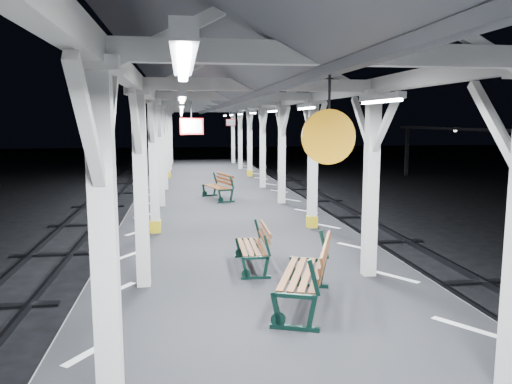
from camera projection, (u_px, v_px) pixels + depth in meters
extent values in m
plane|color=black|center=(246.00, 295.00, 10.90)|extent=(120.00, 120.00, 0.00)
cube|color=black|center=(246.00, 273.00, 10.83)|extent=(6.00, 50.00, 1.00)
cube|color=silver|center=(129.00, 255.00, 10.40)|extent=(1.00, 48.00, 0.01)
cube|color=silver|center=(354.00, 246.00, 11.11)|extent=(1.00, 48.00, 0.01)
cube|color=#2D2D33|center=(31.00, 303.00, 10.24)|extent=(0.08, 60.00, 0.16)
cube|color=black|center=(3.00, 306.00, 10.17)|extent=(2.20, 0.22, 0.06)
cube|color=#2D2D33|center=(436.00, 282.00, 11.54)|extent=(0.08, 60.00, 0.16)
cube|color=#2D2D33|center=(480.00, 280.00, 11.70)|extent=(0.08, 60.00, 0.16)
cube|color=black|center=(458.00, 283.00, 11.62)|extent=(2.20, 0.22, 0.06)
cube|color=silver|center=(105.00, 259.00, 4.36)|extent=(0.22, 0.22, 3.20)
cube|color=silver|center=(96.00, 64.00, 4.12)|extent=(0.40, 0.40, 0.12)
cube|color=silver|center=(108.00, 125.00, 4.74)|extent=(0.10, 0.99, 0.99)
cube|color=silver|center=(87.00, 127.00, 3.66)|extent=(0.10, 0.99, 0.99)
cube|color=silver|center=(141.00, 193.00, 8.28)|extent=(0.22, 0.22, 3.20)
cube|color=silver|center=(138.00, 91.00, 8.04)|extent=(0.40, 0.40, 0.12)
cube|color=silver|center=(141.00, 123.00, 8.65)|extent=(0.10, 0.99, 0.99)
cube|color=silver|center=(136.00, 123.00, 7.57)|extent=(0.10, 0.99, 0.99)
cube|color=silver|center=(154.00, 169.00, 12.19)|extent=(0.22, 0.22, 3.20)
cube|color=silver|center=(152.00, 101.00, 11.95)|extent=(0.40, 0.40, 0.12)
cube|color=gold|center=(156.00, 226.00, 12.40)|extent=(0.26, 0.26, 0.30)
cube|color=silver|center=(154.00, 122.00, 12.57)|extent=(0.10, 0.99, 0.99)
cube|color=silver|center=(151.00, 122.00, 11.49)|extent=(0.10, 0.99, 0.99)
cube|color=silver|center=(161.00, 157.00, 16.11)|extent=(0.22, 0.22, 3.20)
cube|color=silver|center=(159.00, 105.00, 15.87)|extent=(0.40, 0.40, 0.12)
cube|color=silver|center=(160.00, 121.00, 16.48)|extent=(0.10, 0.99, 0.99)
cube|color=silver|center=(159.00, 122.00, 15.40)|extent=(0.10, 0.99, 0.99)
cube|color=silver|center=(165.00, 150.00, 20.02)|extent=(0.22, 0.22, 3.20)
cube|color=silver|center=(163.00, 108.00, 19.79)|extent=(0.40, 0.40, 0.12)
cube|color=silver|center=(164.00, 121.00, 20.40)|extent=(0.10, 0.99, 0.99)
cube|color=silver|center=(163.00, 121.00, 19.32)|extent=(0.10, 0.99, 0.99)
cube|color=silver|center=(167.00, 145.00, 23.94)|extent=(0.22, 0.22, 3.20)
cube|color=silver|center=(166.00, 110.00, 23.70)|extent=(0.40, 0.40, 0.12)
cube|color=gold|center=(168.00, 174.00, 24.14)|extent=(0.26, 0.26, 0.30)
cube|color=silver|center=(167.00, 121.00, 24.31)|extent=(0.10, 0.99, 0.99)
cube|color=silver|center=(166.00, 121.00, 23.24)|extent=(0.10, 0.99, 0.99)
cube|color=silver|center=(169.00, 141.00, 27.85)|extent=(0.22, 0.22, 3.20)
cube|color=silver|center=(168.00, 111.00, 27.62)|extent=(0.40, 0.40, 0.12)
cube|color=silver|center=(169.00, 121.00, 28.23)|extent=(0.10, 0.99, 0.99)
cube|color=silver|center=(168.00, 121.00, 27.15)|extent=(0.10, 0.99, 0.99)
cube|color=silver|center=(171.00, 139.00, 31.77)|extent=(0.22, 0.22, 3.20)
cube|color=silver|center=(170.00, 112.00, 31.53)|extent=(0.40, 0.40, 0.12)
cube|color=silver|center=(170.00, 121.00, 32.14)|extent=(0.10, 0.99, 0.99)
cube|color=silver|center=(170.00, 121.00, 31.07)|extent=(0.10, 0.99, 0.99)
cube|color=silver|center=(495.00, 125.00, 5.32)|extent=(0.10, 0.99, 0.99)
cube|color=silver|center=(371.00, 188.00, 8.86)|extent=(0.22, 0.22, 3.20)
cube|color=silver|center=(374.00, 93.00, 8.62)|extent=(0.40, 0.40, 0.12)
cube|color=silver|center=(362.00, 123.00, 9.23)|extent=(0.10, 0.99, 0.99)
cube|color=silver|center=(386.00, 123.00, 8.16)|extent=(0.10, 0.99, 0.99)
cube|color=silver|center=(313.00, 167.00, 12.78)|extent=(0.22, 0.22, 3.20)
cube|color=silver|center=(314.00, 101.00, 12.54)|extent=(0.40, 0.40, 0.12)
cube|color=gold|center=(312.00, 221.00, 12.98)|extent=(0.26, 0.26, 0.30)
cube|color=silver|center=(308.00, 122.00, 13.15)|extent=(0.10, 0.99, 0.99)
cube|color=silver|center=(319.00, 122.00, 12.07)|extent=(0.10, 0.99, 0.99)
cube|color=silver|center=(282.00, 156.00, 16.69)|extent=(0.22, 0.22, 3.20)
cube|color=silver|center=(282.00, 106.00, 16.45)|extent=(0.40, 0.40, 0.12)
cube|color=silver|center=(279.00, 121.00, 17.06)|extent=(0.10, 0.99, 0.99)
cube|color=silver|center=(286.00, 121.00, 15.99)|extent=(0.10, 0.99, 0.99)
cube|color=silver|center=(263.00, 149.00, 20.61)|extent=(0.22, 0.22, 3.20)
cube|color=silver|center=(263.00, 108.00, 20.37)|extent=(0.40, 0.40, 0.12)
cube|color=silver|center=(261.00, 121.00, 20.98)|extent=(0.10, 0.99, 0.99)
cube|color=silver|center=(265.00, 121.00, 19.90)|extent=(0.10, 0.99, 0.99)
cube|color=silver|center=(250.00, 144.00, 24.52)|extent=(0.22, 0.22, 3.20)
cube|color=silver|center=(250.00, 110.00, 24.28)|extent=(0.40, 0.40, 0.12)
cube|color=gold|center=(250.00, 173.00, 24.73)|extent=(0.26, 0.26, 0.30)
cube|color=silver|center=(248.00, 121.00, 24.90)|extent=(0.10, 0.99, 0.99)
cube|color=silver|center=(251.00, 121.00, 23.82)|extent=(0.10, 0.99, 0.99)
cube|color=silver|center=(240.00, 141.00, 28.44)|extent=(0.22, 0.22, 3.20)
cube|color=silver|center=(240.00, 112.00, 28.20)|extent=(0.40, 0.40, 0.12)
cube|color=silver|center=(239.00, 121.00, 28.81)|extent=(0.10, 0.99, 0.99)
cube|color=silver|center=(241.00, 121.00, 27.73)|extent=(0.10, 0.99, 0.99)
cube|color=silver|center=(233.00, 138.00, 32.35)|extent=(0.22, 0.22, 3.20)
cube|color=silver|center=(233.00, 113.00, 32.11)|extent=(0.40, 0.40, 0.12)
cube|color=silver|center=(232.00, 121.00, 32.73)|extent=(0.10, 0.99, 0.99)
cube|color=silver|center=(234.00, 121.00, 31.65)|extent=(0.10, 0.99, 0.99)
cube|color=silver|center=(146.00, 91.00, 9.98)|extent=(0.18, 48.00, 0.24)
cube|color=silver|center=(339.00, 92.00, 10.56)|extent=(0.18, 48.00, 0.24)
cube|color=silver|center=(330.00, 54.00, 4.40)|extent=(4.20, 0.14, 0.20)
cube|color=silver|center=(260.00, 85.00, 8.31)|extent=(4.20, 0.14, 0.20)
cube|color=silver|center=(235.00, 96.00, 12.23)|extent=(4.20, 0.14, 0.20)
cube|color=silver|center=(222.00, 102.00, 16.14)|extent=(4.20, 0.14, 0.20)
cube|color=silver|center=(214.00, 105.00, 20.06)|extent=(4.20, 0.14, 0.20)
cube|color=silver|center=(208.00, 108.00, 23.97)|extent=(4.20, 0.14, 0.20)
cube|color=silver|center=(205.00, 109.00, 27.89)|extent=(4.20, 0.14, 0.20)
cube|color=silver|center=(202.00, 111.00, 31.81)|extent=(4.20, 0.14, 0.20)
cube|color=silver|center=(245.00, 46.00, 10.14)|extent=(0.16, 48.00, 0.20)
cube|color=#4F5157|center=(181.00, 64.00, 10.00)|extent=(2.80, 49.00, 1.45)
cube|color=#4F5157|center=(307.00, 66.00, 10.38)|extent=(2.80, 49.00, 1.45)
cube|color=silver|center=(183.00, 55.00, 2.29)|extent=(0.10, 1.35, 0.08)
cube|color=white|center=(183.00, 66.00, 2.30)|extent=(0.05, 1.25, 0.05)
cube|color=silver|center=(182.00, 96.00, 6.21)|extent=(0.10, 1.35, 0.08)
cube|color=white|center=(182.00, 100.00, 6.21)|extent=(0.05, 1.25, 0.05)
cube|color=silver|center=(182.00, 105.00, 10.12)|extent=(0.10, 1.35, 0.08)
cube|color=white|center=(182.00, 108.00, 10.13)|extent=(0.05, 1.25, 0.05)
cube|color=silver|center=(181.00, 109.00, 14.04)|extent=(0.10, 1.35, 0.08)
cube|color=white|center=(181.00, 111.00, 14.04)|extent=(0.05, 1.25, 0.05)
cube|color=silver|center=(181.00, 111.00, 17.95)|extent=(0.10, 1.35, 0.08)
cube|color=white|center=(181.00, 113.00, 17.96)|extent=(0.05, 1.25, 0.05)
cube|color=silver|center=(181.00, 113.00, 21.87)|extent=(0.10, 1.35, 0.08)
cube|color=white|center=(181.00, 114.00, 21.87)|extent=(0.05, 1.25, 0.05)
cube|color=silver|center=(181.00, 114.00, 25.78)|extent=(0.10, 1.35, 0.08)
cube|color=white|center=(181.00, 115.00, 25.79)|extent=(0.05, 1.25, 0.05)
cube|color=silver|center=(181.00, 115.00, 29.70)|extent=(0.10, 1.35, 0.08)
cube|color=white|center=(181.00, 116.00, 29.71)|extent=(0.05, 1.25, 0.05)
cube|color=silver|center=(381.00, 97.00, 6.59)|extent=(0.10, 1.35, 0.08)
cube|color=white|center=(380.00, 101.00, 6.59)|extent=(0.05, 1.25, 0.05)
cube|color=silver|center=(306.00, 106.00, 10.50)|extent=(0.10, 1.35, 0.08)
cube|color=white|center=(306.00, 108.00, 10.51)|extent=(0.05, 1.25, 0.05)
cube|color=silver|center=(272.00, 109.00, 14.42)|extent=(0.10, 1.35, 0.08)
cube|color=white|center=(272.00, 111.00, 14.42)|extent=(0.05, 1.25, 0.05)
cube|color=silver|center=(253.00, 112.00, 18.33)|extent=(0.10, 1.35, 0.08)
cube|color=white|center=(253.00, 113.00, 18.34)|extent=(0.05, 1.25, 0.05)
cube|color=silver|center=(240.00, 113.00, 22.25)|extent=(0.10, 1.35, 0.08)
cube|color=white|center=(240.00, 114.00, 22.25)|extent=(0.05, 1.25, 0.05)
cube|color=silver|center=(231.00, 114.00, 26.16)|extent=(0.10, 1.35, 0.08)
cube|color=white|center=(231.00, 115.00, 26.17)|extent=(0.05, 1.25, 0.05)
cube|color=silver|center=(225.00, 115.00, 30.08)|extent=(0.10, 1.35, 0.08)
cube|color=white|center=(225.00, 116.00, 30.08)|extent=(0.05, 1.25, 0.05)
cylinder|color=black|center=(329.00, 92.00, 4.45)|extent=(0.02, 0.02, 0.30)
cylinder|color=orange|center=(329.00, 137.00, 4.50)|extent=(0.50, 0.04, 0.50)
cylinder|color=black|center=(191.00, 109.00, 10.52)|extent=(0.02, 0.02, 0.36)
cube|color=red|center=(192.00, 126.00, 10.57)|extent=(0.50, 0.03, 0.35)
cube|color=white|center=(192.00, 126.00, 10.57)|extent=(0.44, 0.05, 0.29)
cylinder|color=black|center=(231.00, 116.00, 25.60)|extent=(0.02, 0.02, 0.36)
cube|color=red|center=(231.00, 122.00, 25.65)|extent=(0.50, 0.03, 0.35)
cube|color=white|center=(231.00, 122.00, 25.65)|extent=(0.44, 0.05, 0.29)
cube|color=black|center=(407.00, 151.00, 34.24)|extent=(0.20, 0.20, 3.30)
sphere|color=silver|center=(455.00, 130.00, 28.14)|extent=(0.20, 0.20, 0.20)
sphere|color=silver|center=(408.00, 128.00, 34.01)|extent=(0.20, 0.20, 0.20)
cube|color=black|center=(295.00, 328.00, 6.69)|extent=(0.65, 0.30, 0.07)
cube|color=black|center=(277.00, 311.00, 6.71)|extent=(0.18, 0.11, 0.52)
cube|color=black|center=(312.00, 313.00, 6.61)|extent=(0.17, 0.11, 0.52)
cube|color=black|center=(314.00, 278.00, 6.54)|extent=(0.19, 0.12, 0.49)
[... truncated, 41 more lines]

